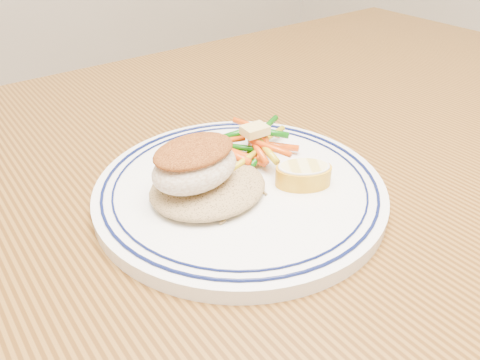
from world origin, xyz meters
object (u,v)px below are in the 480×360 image
rice_pilaf (208,185)px  vegetable_pile (252,146)px  fish_fillet (195,163)px  plate (240,189)px  lemon_wedge (303,174)px  dining_table (249,248)px

rice_pilaf → vegetable_pile: 0.09m
fish_fillet → vegetable_pile: size_ratio=0.84×
plate → fish_fillet: (-0.05, 0.01, 0.04)m
fish_fillet → rice_pilaf: bearing=-15.2°
vegetable_pile → lemon_wedge: bearing=-84.6°
rice_pilaf → lemon_wedge: 0.10m
fish_fillet → lemon_wedge: (0.10, -0.04, -0.03)m
vegetable_pile → lemon_wedge: size_ratio=1.56×
dining_table → plate: plate is taller
lemon_wedge → fish_fillet: bearing=155.3°
dining_table → rice_pilaf: bearing=-166.1°
dining_table → vegetable_pile: bearing=46.4°
fish_fillet → vegetable_pile: fish_fillet is taller
fish_fillet → lemon_wedge: bearing=-24.7°
vegetable_pile → lemon_wedge: (0.01, -0.07, -0.00)m
rice_pilaf → vegetable_pile: vegetable_pile is taller
rice_pilaf → lemon_wedge: size_ratio=1.63×
dining_table → fish_fillet: size_ratio=16.07×
rice_pilaf → fish_fillet: (-0.01, 0.00, 0.03)m
plate → vegetable_pile: (0.04, 0.04, 0.02)m
plate → rice_pilaf: (-0.04, 0.00, 0.02)m
fish_fillet → vegetable_pile: 0.10m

